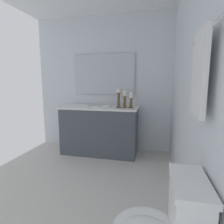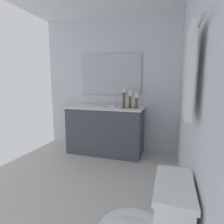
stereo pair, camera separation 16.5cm
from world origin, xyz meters
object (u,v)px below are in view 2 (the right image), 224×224
(towel_near_vanity, at_px, (189,74))
(sink_basin, at_px, (105,109))
(candle_holder_tall, at_px, (136,100))
(candle_holder_short, at_px, (130,99))
(towel_bar, at_px, (195,31))
(vanity_cabinet, at_px, (106,130))
(candle_holder_mid, at_px, (124,98))
(mirror, at_px, (110,75))

(towel_near_vanity, bearing_deg, sink_basin, -147.97)
(candle_holder_tall, bearing_deg, candle_holder_short, -97.30)
(towel_bar, xyz_separation_m, towel_near_vanity, (0.00, -0.02, -0.23))
(sink_basin, bearing_deg, towel_bar, 32.42)
(vanity_cabinet, height_order, towel_bar, towel_bar)
(candle_holder_short, relative_size, candle_holder_mid, 0.90)
(candle_holder_mid, xyz_separation_m, towel_near_vanity, (1.83, 0.83, 0.29))
(candle_holder_short, bearing_deg, towel_near_vanity, 21.47)
(mirror, height_order, towel_bar, mirror)
(candle_holder_tall, relative_size, towel_near_vanity, 0.52)
(vanity_cabinet, distance_m, candle_holder_mid, 0.68)
(towel_bar, bearing_deg, candle_holder_tall, -160.89)
(mirror, distance_m, towel_bar, 2.47)
(sink_basin, xyz_separation_m, towel_near_vanity, (1.88, 1.17, 0.50))
(sink_basin, relative_size, towel_near_vanity, 0.81)
(vanity_cabinet, xyz_separation_m, candle_holder_tall, (0.03, 0.55, 0.55))
(towel_bar, distance_m, towel_near_vanity, 0.23)
(candle_holder_mid, bearing_deg, vanity_cabinet, -97.70)
(mirror, bearing_deg, towel_near_vanity, 28.58)
(mirror, distance_m, candle_holder_tall, 0.77)
(vanity_cabinet, relative_size, sink_basin, 3.35)
(candle_holder_short, height_order, towel_bar, towel_bar)
(sink_basin, distance_m, candle_holder_short, 0.48)
(candle_holder_tall, xyz_separation_m, candle_holder_short, (-0.01, -0.11, 0.01))
(candle_holder_short, xyz_separation_m, towel_near_vanity, (1.86, 0.73, 0.31))
(sink_basin, relative_size, candle_holder_mid, 1.28)
(towel_bar, bearing_deg, mirror, -151.05)
(sink_basin, distance_m, towel_near_vanity, 2.27)
(vanity_cabinet, distance_m, towel_bar, 2.48)
(candle_holder_short, bearing_deg, towel_bar, 21.94)
(candle_holder_mid, height_order, towel_bar, towel_bar)
(vanity_cabinet, bearing_deg, candle_holder_mid, 82.30)
(vanity_cabinet, bearing_deg, towel_bar, 32.44)
(candle_holder_tall, relative_size, candle_holder_mid, 0.82)
(mirror, xyz_separation_m, candle_holder_mid, (0.33, 0.34, -0.40))
(candle_holder_short, xyz_separation_m, candle_holder_mid, (0.03, -0.10, 0.01))
(vanity_cabinet, distance_m, sink_basin, 0.38)
(candle_holder_short, bearing_deg, candle_holder_tall, 82.70)
(vanity_cabinet, bearing_deg, mirror, 179.99)
(candle_holder_short, relative_size, towel_near_vanity, 0.57)
(candle_holder_mid, relative_size, towel_near_vanity, 0.63)
(vanity_cabinet, xyz_separation_m, mirror, (-0.28, 0.00, 0.98))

